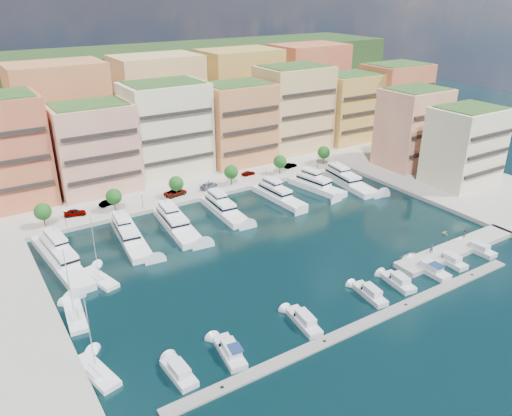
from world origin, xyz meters
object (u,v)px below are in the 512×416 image
object	(u,v)px
cruiser_5	(370,294)
lamppost_3	(267,171)
lamppost_4	(318,160)
car_3	(208,185)
car_1	(107,203)
lamppost_0	(65,215)
tree_1	(114,197)
yacht_4	(277,195)
yacht_0	(60,257)
yacht_6	(346,180)
yacht_1	(129,235)
sailboat_1	(76,317)
cruiser_1	(230,352)
yacht_2	(176,223)
cruiser_6	(398,282)
tender_3	(445,232)
car_5	(290,165)
tree_0	(43,212)
car_2	(176,192)
tree_3	(231,172)
lamppost_1	(142,198)
car_4	(248,173)
cruiser_9	(478,249)
yacht_5	(315,185)
tree_2	(176,184)
tender_0	(410,257)
cruiser_3	(304,321)
sailboat_0	(96,373)
cruiser_0	(179,373)
tree_5	(324,152)
sailboat_2	(99,279)
yacht_3	(223,208)
person_1	(464,234)
car_0	(75,213)
cruiser_7	(430,269)
tree_4	(280,162)

from	to	relation	value
cruiser_5	lamppost_3	bearing A→B (deg)	74.80
lamppost_4	car_3	bearing A→B (deg)	174.08
car_1	lamppost_0	bearing A→B (deg)	103.56
tree_1	yacht_4	xyz separation A→B (m)	(38.21, -12.90, -3.65)
yacht_0	yacht_6	xyz separation A→B (m)	(77.18, 2.07, -0.00)
yacht_1	sailboat_1	distance (m)	28.15
yacht_6	cruiser_1	distance (m)	76.19
lamppost_0	yacht_2	world-z (taller)	yacht_2
lamppost_0	cruiser_6	bearing A→B (deg)	-50.48
tender_3	car_5	xyz separation A→B (m)	(-4.31, 52.03, 1.27)
tree_0	car_2	size ratio (longest dim) A/B	0.93
tree_3	lamppost_0	world-z (taller)	tree_3
yacht_1	car_5	xyz separation A→B (m)	(55.50, 17.18, 0.60)
cruiser_6	lamppost_4	bearing A→B (deg)	65.02
lamppost_1	car_4	world-z (taller)	lamppost_1
cruiser_5	cruiser_9	size ratio (longest dim) A/B	1.05
tree_0	cruiser_1	world-z (taller)	tree_0
tree_1	yacht_5	bearing A→B (deg)	-13.75
tree_0	car_1	size ratio (longest dim) A/B	1.36
tree_2	cruiser_1	distance (m)	60.88
cruiser_1	tender_0	distance (m)	45.28
tender_3	car_4	distance (m)	56.21
lamppost_0	cruiser_3	xyz separation A→B (m)	(24.16, -55.79, -3.28)
sailboat_0	cruiser_0	bearing A→B (deg)	-33.99
tree_5	car_4	xyz separation A→B (m)	(-24.13, 3.96, -3.06)
yacht_5	sailboat_0	size ratio (longest dim) A/B	1.36
cruiser_5	tree_1	bearing A→B (deg)	114.80
lamppost_3	sailboat_2	size ratio (longest dim) A/B	0.32
tree_5	cruiser_6	bearing A→B (deg)	-117.31
yacht_3	person_1	xyz separation A→B (m)	(36.34, -40.73, 0.63)
car_0	car_5	world-z (taller)	car_0
yacht_4	cruiser_7	world-z (taller)	yacht_4
lamppost_0	tender_0	xyz separation A→B (m)	(55.25, -50.20, -3.40)
yacht_5	person_1	size ratio (longest dim) A/B	10.69
yacht_1	yacht_5	bearing A→B (deg)	2.04
car_0	car_4	bearing A→B (deg)	-76.56
yacht_6	cruiser_7	bearing A→B (deg)	-112.42
car_4	yacht_2	bearing A→B (deg)	120.09
sailboat_1	car_1	world-z (taller)	sailboat_1
tree_2	cruiser_6	xyz separation A→B (m)	(18.01, -58.08, -4.20)
yacht_2	cruiser_1	world-z (taller)	yacht_2
lamppost_3	car_1	bearing A→B (deg)	171.23
tree_3	person_1	distance (m)	59.86
car_2	tree_2	bearing A→B (deg)	161.84
yacht_2	cruiser_5	size ratio (longest dim) A/B	2.67
yacht_3	tree_4	bearing A→B (deg)	26.47
car_2	cruiser_6	bearing A→B (deg)	-173.49
sailboat_2	cruiser_3	bearing A→B (deg)	-52.10
tender_3	tender_0	bearing A→B (deg)	98.66
cruiser_0	sailboat_1	size ratio (longest dim) A/B	0.55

